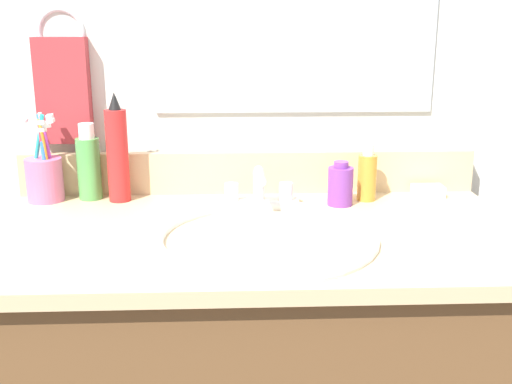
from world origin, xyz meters
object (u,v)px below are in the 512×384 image
object	(u,v)px
bottle_spray_red	(117,153)
soap_bar	(428,191)
bottle_cream_purple	(340,185)
cup_pink	(45,176)
bottle_oil_amber	(367,176)
hand_towel	(63,91)
faucet	(259,194)
bottle_toner_green	(89,165)

from	to	relation	value
bottle_spray_red	soap_bar	distance (m)	0.66
bottle_cream_purple	cup_pink	bearing A→B (deg)	174.64
cup_pink	bottle_oil_amber	bearing A→B (deg)	-2.05
hand_towel	bottle_oil_amber	world-z (taller)	hand_towel
faucet	cup_pink	world-z (taller)	cup_pink
bottle_cream_purple	soap_bar	xyz separation A→B (m)	(0.20, 0.05, -0.03)
hand_towel	bottle_spray_red	size ratio (longest dim) A/B	0.98
bottle_toner_green	soap_bar	bearing A→B (deg)	-1.21
hand_towel	bottle_toner_green	distance (m)	0.17
hand_towel	cup_pink	xyz separation A→B (m)	(-0.03, -0.07, -0.17)
hand_towel	bottle_toner_green	xyz separation A→B (m)	(0.05, -0.06, -0.15)
faucet	bottle_cream_purple	size ratio (longest dim) A/B	1.77
faucet	cup_pink	bearing A→B (deg)	171.55
bottle_toner_green	soap_bar	size ratio (longest dim) A/B	2.50
bottle_toner_green	cup_pink	size ratio (longest dim) A/B	0.87
hand_towel	cup_pink	size ratio (longest dim) A/B	1.19
bottle_oil_amber	bottle_cream_purple	bearing A→B (deg)	-151.73
bottle_oil_amber	bottle_toner_green	distance (m)	0.58
cup_pink	soap_bar	size ratio (longest dim) A/B	2.88
bottle_spray_red	soap_bar	world-z (taller)	bottle_spray_red
cup_pink	soap_bar	distance (m)	0.80
bottle_cream_purple	bottle_toner_green	world-z (taller)	bottle_toner_green
bottle_oil_amber	bottle_toner_green	world-z (taller)	bottle_toner_green
soap_bar	bottle_toner_green	bearing A→B (deg)	178.79
faucet	bottle_spray_red	size ratio (longest dim) A/B	0.71
bottle_toner_green	soap_bar	xyz separation A→B (m)	(0.71, -0.02, -0.06)
faucet	soap_bar	distance (m)	0.37
bottle_cream_purple	bottle_toner_green	bearing A→B (deg)	172.41
bottle_toner_green	bottle_cream_purple	bearing A→B (deg)	-7.59
bottle_cream_purple	soap_bar	world-z (taller)	bottle_cream_purple
bottle_spray_red	bottle_toner_green	size ratio (longest dim) A/B	1.41
hand_towel	bottle_toner_green	world-z (taller)	hand_towel
bottle_toner_green	cup_pink	distance (m)	0.09
bottle_cream_purple	cup_pink	world-z (taller)	cup_pink
faucet	bottle_toner_green	world-z (taller)	bottle_toner_green
bottle_oil_amber	hand_towel	bearing A→B (deg)	171.72
faucet	bottle_spray_red	xyz separation A→B (m)	(-0.29, 0.06, 0.07)
hand_towel	bottle_toner_green	bearing A→B (deg)	-45.78
bottle_spray_red	faucet	bearing A→B (deg)	-11.70
faucet	bottle_spray_red	world-z (taller)	bottle_spray_red
hand_towel	bottle_oil_amber	bearing A→B (deg)	-8.28
bottle_spray_red	cup_pink	bearing A→B (deg)	177.78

